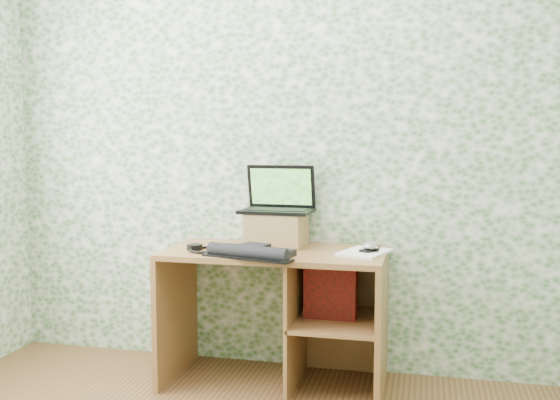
% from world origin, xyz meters
% --- Properties ---
extents(wall_back, '(3.50, 0.00, 3.50)m').
position_xyz_m(wall_back, '(0.00, 1.75, 1.30)').
color(wall_back, silver).
rests_on(wall_back, ground).
extents(desk, '(1.20, 0.60, 0.75)m').
position_xyz_m(desk, '(0.08, 1.47, 0.48)').
color(desk, brown).
rests_on(desk, floor).
extents(riser, '(0.33, 0.28, 0.19)m').
position_xyz_m(riser, '(-0.02, 1.58, 0.84)').
color(riser, olive).
rests_on(riser, desk).
extents(laptop, '(0.41, 0.30, 0.27)m').
position_xyz_m(laptop, '(-0.02, 1.63, 1.00)').
color(laptop, black).
rests_on(laptop, riser).
extents(keyboard, '(0.50, 0.36, 0.07)m').
position_xyz_m(keyboard, '(-0.08, 1.24, 0.77)').
color(keyboard, black).
rests_on(keyboard, desk).
extents(headphones, '(0.24, 0.23, 0.03)m').
position_xyz_m(headphones, '(-0.36, 1.32, 0.76)').
color(headphones, black).
rests_on(headphones, desk).
extents(notepad, '(0.30, 0.35, 0.01)m').
position_xyz_m(notepad, '(0.49, 1.45, 0.76)').
color(notepad, silver).
rests_on(notepad, desk).
extents(mouse, '(0.11, 0.13, 0.04)m').
position_xyz_m(mouse, '(0.51, 1.45, 0.78)').
color(mouse, '#B4B4B6').
rests_on(mouse, notepad).
extents(pen, '(0.01, 0.16, 0.01)m').
position_xyz_m(pen, '(0.56, 1.51, 0.77)').
color(pen, black).
rests_on(pen, notepad).
extents(red_box, '(0.28, 0.10, 0.34)m').
position_xyz_m(red_box, '(0.31, 1.44, 0.56)').
color(red_box, '#9D140E').
rests_on(red_box, desk).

